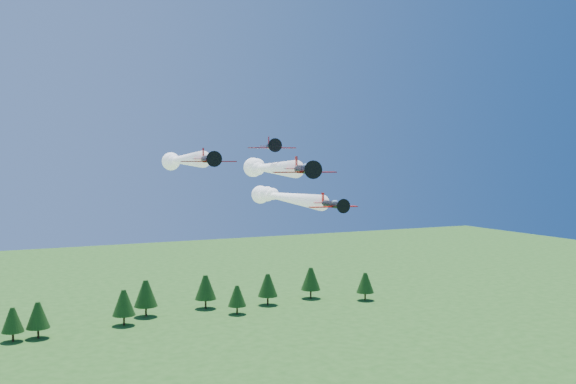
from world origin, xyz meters
name	(u,v)px	position (x,y,z in m)	size (l,w,h in m)	color
plane_lead	(267,168)	(4.98, 14.56, 47.80)	(14.21, 43.74, 3.70)	black
plane_left	(180,160)	(-6.29, 28.12, 49.22)	(11.31, 46.97, 3.70)	black
plane_right	(281,197)	(11.47, 22.46, 42.32)	(9.50, 42.17, 3.70)	black
plane_slot	(272,146)	(1.93, 5.81, 51.33)	(7.56, 8.39, 2.65)	black
treeline	(101,303)	(-7.35, 108.67, 6.90)	(173.81, 21.72, 11.92)	#382314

